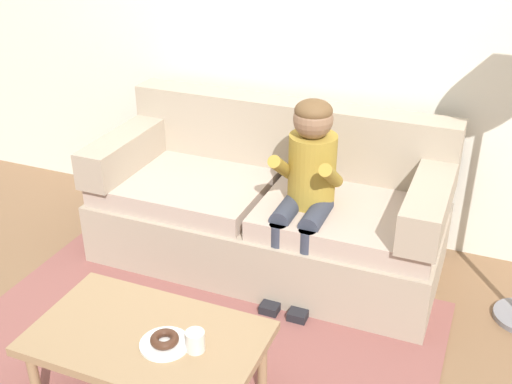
% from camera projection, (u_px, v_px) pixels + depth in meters
% --- Properties ---
extents(ground, '(10.00, 10.00, 0.00)m').
position_uv_depth(ground, '(201.00, 337.00, 3.22)').
color(ground, brown).
extents(wall_back, '(8.00, 0.10, 2.80)m').
position_uv_depth(wall_back, '(297.00, 10.00, 3.73)').
color(wall_back, silver).
rests_on(wall_back, ground).
extents(area_rug, '(2.37, 2.04, 0.01)m').
position_uv_depth(area_rug, '(177.00, 367.00, 3.01)').
color(area_rug, brown).
rests_on(area_rug, ground).
extents(couch, '(2.03, 0.90, 0.91)m').
position_uv_depth(couch, '(270.00, 209.00, 3.74)').
color(couch, tan).
rests_on(couch, ground).
extents(coffee_table, '(0.99, 0.59, 0.39)m').
position_uv_depth(coffee_table, '(148.00, 342.00, 2.66)').
color(coffee_table, '#937551').
rests_on(coffee_table, ground).
extents(person_child, '(0.34, 0.58, 1.10)m').
position_uv_depth(person_child, '(307.00, 180.00, 3.32)').
color(person_child, olive).
rests_on(person_child, ground).
extents(plate, '(0.21, 0.21, 0.01)m').
position_uv_depth(plate, '(165.00, 344.00, 2.57)').
color(plate, white).
rests_on(plate, coffee_table).
extents(donut, '(0.14, 0.14, 0.04)m').
position_uv_depth(donut, '(165.00, 339.00, 2.56)').
color(donut, '#422619').
rests_on(donut, plate).
extents(mug, '(0.08, 0.08, 0.09)m').
position_uv_depth(mug, '(195.00, 341.00, 2.53)').
color(mug, silver).
rests_on(mug, coffee_table).
extents(toy_controller, '(0.23, 0.09, 0.05)m').
position_uv_depth(toy_controller, '(147.00, 311.00, 3.36)').
color(toy_controller, red).
rests_on(toy_controller, ground).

